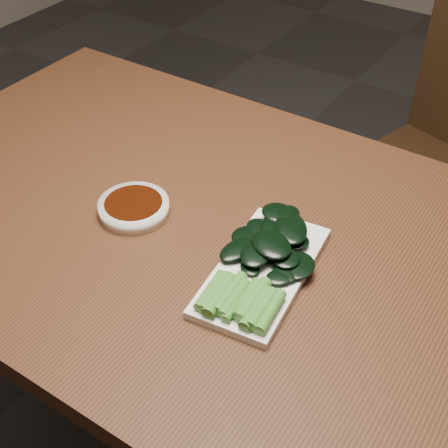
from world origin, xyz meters
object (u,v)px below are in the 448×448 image
Objects in this scene: sauce_bowl at (134,207)px; gai_lan at (261,261)px; table at (226,259)px; serving_plate at (262,271)px.

gai_lan is (0.26, -0.01, 0.01)m from sauce_bowl.
table is 11.35× the size of sauce_bowl.
sauce_bowl is at bearing 178.81° from gai_lan.
table is 0.19m from sauce_bowl.
gai_lan is at bearing -1.19° from sauce_bowl.
serving_plate reaches higher than table.
sauce_bowl is (-0.16, -0.05, 0.08)m from table.
gai_lan is at bearing -29.41° from table.
gai_lan reaches higher than serving_plate.
gai_lan is (-0.00, 0.00, 0.02)m from serving_plate.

